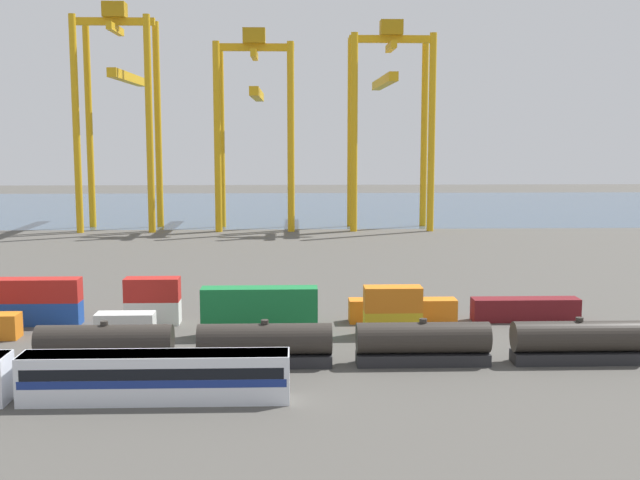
% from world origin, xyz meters
% --- Properties ---
extents(ground_plane, '(420.00, 420.00, 0.00)m').
position_xyz_m(ground_plane, '(0.00, 40.00, 0.00)').
color(ground_plane, '#4C4944').
extents(harbour_water, '(400.00, 110.00, 0.01)m').
position_xyz_m(harbour_water, '(0.00, 148.05, 0.00)').
color(harbour_water, '#384C60').
rests_on(harbour_water, ground_plane).
extents(passenger_train, '(43.25, 3.14, 3.90)m').
position_xyz_m(passenger_train, '(-15.64, -21.97, 2.14)').
color(passenger_train, silver).
rests_on(passenger_train, ground_plane).
extents(freight_tank_row, '(70.05, 2.83, 4.29)m').
position_xyz_m(freight_tank_row, '(18.17, -12.53, 2.02)').
color(freight_tank_row, '#232326').
rests_on(freight_tank_row, ground_plane).
extents(shipping_container_1, '(6.04, 2.44, 2.60)m').
position_xyz_m(shipping_container_1, '(-11.17, -1.70, 1.30)').
color(shipping_container_1, silver).
rests_on(shipping_container_1, ground_plane).
extents(shipping_container_2, '(12.10, 2.44, 2.60)m').
position_xyz_m(shipping_container_2, '(2.78, -1.70, 1.30)').
color(shipping_container_2, '#197538').
rests_on(shipping_container_2, ground_plane).
extents(shipping_container_3, '(12.10, 2.44, 2.60)m').
position_xyz_m(shipping_container_3, '(2.78, -1.70, 3.90)').
color(shipping_container_3, '#197538').
rests_on(shipping_container_3, shipping_container_2).
extents(shipping_container_4, '(6.04, 2.44, 2.60)m').
position_xyz_m(shipping_container_4, '(16.73, -1.70, 1.30)').
color(shipping_container_4, gold).
rests_on(shipping_container_4, ground_plane).
extents(shipping_container_5, '(6.04, 2.44, 2.60)m').
position_xyz_m(shipping_container_5, '(16.73, -1.70, 3.90)').
color(shipping_container_5, orange).
rests_on(shipping_container_5, shipping_container_4).
extents(shipping_container_7, '(12.10, 2.44, 2.60)m').
position_xyz_m(shipping_container_7, '(-23.34, 4.30, 1.30)').
color(shipping_container_7, '#1C4299').
rests_on(shipping_container_7, ground_plane).
extents(shipping_container_8, '(12.10, 2.44, 2.60)m').
position_xyz_m(shipping_container_8, '(-23.34, 4.30, 3.90)').
color(shipping_container_8, '#AD211C').
rests_on(shipping_container_8, shipping_container_7).
extents(shipping_container_9, '(6.04, 2.44, 2.60)m').
position_xyz_m(shipping_container_9, '(-9.36, 4.30, 1.30)').
color(shipping_container_9, silver).
rests_on(shipping_container_9, ground_plane).
extents(shipping_container_10, '(6.04, 2.44, 2.60)m').
position_xyz_m(shipping_container_10, '(-9.36, 4.30, 3.90)').
color(shipping_container_10, '#AD211C').
rests_on(shipping_container_10, shipping_container_9).
extents(shipping_container_11, '(6.04, 2.44, 2.60)m').
position_xyz_m(shipping_container_11, '(4.63, 4.30, 1.30)').
color(shipping_container_11, '#197538').
rests_on(shipping_container_11, ground_plane).
extents(shipping_container_12, '(12.10, 2.44, 2.60)m').
position_xyz_m(shipping_container_12, '(18.61, 4.30, 1.30)').
color(shipping_container_12, orange).
rests_on(shipping_container_12, ground_plane).
extents(shipping_container_13, '(12.10, 2.44, 2.60)m').
position_xyz_m(shipping_container_13, '(32.59, 4.30, 1.30)').
color(shipping_container_13, maroon).
rests_on(shipping_container_13, ground_plane).
extents(gantry_crane_west, '(16.97, 35.74, 49.02)m').
position_xyz_m(gantry_crane_west, '(-31.74, 96.39, 29.26)').
color(gantry_crane_west, gold).
rests_on(gantry_crane_west, ground_plane).
extents(gantry_crane_central, '(17.30, 32.76, 43.70)m').
position_xyz_m(gantry_crane_central, '(-1.94, 96.24, 26.22)').
color(gantry_crane_central, gold).
rests_on(gantry_crane_central, ground_plane).
extents(gantry_crane_east, '(18.36, 37.41, 45.55)m').
position_xyz_m(gantry_crane_east, '(27.86, 96.86, 27.85)').
color(gantry_crane_east, gold).
rests_on(gantry_crane_east, ground_plane).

